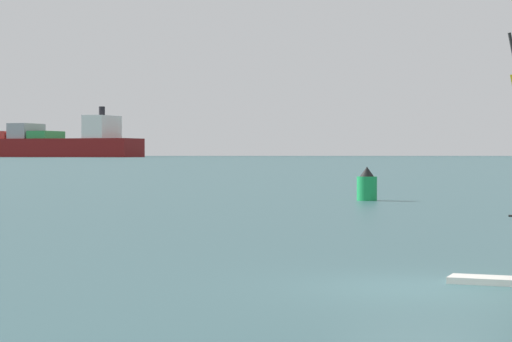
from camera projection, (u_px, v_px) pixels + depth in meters
name	position (u px, v px, depth m)	size (l,w,h in m)	color
ground_plane	(423.00, 289.00, 17.50)	(4000.00, 4000.00, 0.00)	#386066
cargo_ship	(5.00, 144.00, 686.63)	(189.13, 122.76, 33.30)	maroon
distant_headland	(155.00, 136.00, 1257.73)	(835.16, 240.91, 48.58)	#4C564C
channel_buoy	(367.00, 186.00, 50.37)	(1.02, 1.02, 1.71)	#19994C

